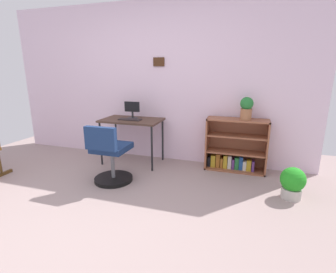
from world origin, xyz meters
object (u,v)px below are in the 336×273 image
(office_chair, at_px, (110,158))
(bookshelf_low, at_px, (235,148))
(potted_plant_on_shelf, at_px, (246,108))
(potted_plant_floor, at_px, (293,182))
(desk, at_px, (132,123))
(monitor, at_px, (132,110))
(keyboard, at_px, (130,119))

(office_chair, height_order, bookshelf_low, office_chair)
(potted_plant_on_shelf, height_order, potted_plant_floor, potted_plant_on_shelf)
(potted_plant_on_shelf, bearing_deg, bookshelf_low, 155.62)
(desk, relative_size, monitor, 3.51)
(desk, bearing_deg, bookshelf_low, 7.29)
(keyboard, relative_size, office_chair, 0.44)
(keyboard, bearing_deg, monitor, 98.82)
(potted_plant_floor, bearing_deg, keyboard, 168.87)
(monitor, bearing_deg, bookshelf_low, 4.86)
(desk, xyz_separation_m, bookshelf_low, (1.61, 0.21, -0.32))
(monitor, relative_size, keyboard, 0.75)
(office_chair, distance_m, potted_plant_on_shelf, 2.01)
(keyboard, bearing_deg, bookshelf_low, 9.76)
(desk, bearing_deg, potted_plant_floor, -12.77)
(desk, xyz_separation_m, potted_plant_on_shelf, (1.73, 0.15, 0.30))
(potted_plant_floor, bearing_deg, monitor, 165.75)
(bookshelf_low, xyz_separation_m, potted_plant_on_shelf, (0.12, -0.05, 0.62))
(monitor, bearing_deg, potted_plant_on_shelf, 2.76)
(desk, height_order, office_chair, office_chair)
(bookshelf_low, bearing_deg, keyboard, -170.24)
(bookshelf_low, xyz_separation_m, potted_plant_floor, (0.71, -0.73, -0.14))
(desk, distance_m, office_chair, 0.85)
(desk, distance_m, potted_plant_on_shelf, 1.76)
(desk, xyz_separation_m, potted_plant_floor, (2.31, -0.52, -0.46))
(monitor, distance_m, potted_plant_on_shelf, 1.75)
(keyboard, relative_size, potted_plant_floor, 0.94)
(bookshelf_low, height_order, potted_plant_on_shelf, potted_plant_on_shelf)
(desk, distance_m, monitor, 0.21)
(desk, bearing_deg, potted_plant_on_shelf, 5.01)
(monitor, xyz_separation_m, potted_plant_on_shelf, (1.74, 0.08, 0.10))
(desk, bearing_deg, keyboard, -86.54)
(keyboard, xyz_separation_m, office_chair, (0.05, -0.72, -0.38))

